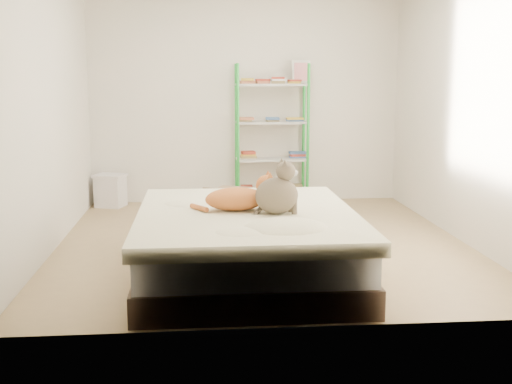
{
  "coord_description": "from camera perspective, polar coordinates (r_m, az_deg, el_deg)",
  "views": [
    {
      "loc": [
        -0.58,
        -5.86,
        1.54
      ],
      "look_at": [
        -0.12,
        -0.75,
        0.62
      ],
      "focal_mm": 45.0,
      "sensor_mm": 36.0,
      "label": 1
    }
  ],
  "objects": [
    {
      "name": "bed",
      "position": [
        4.99,
        -0.84,
        -4.66
      ],
      "size": [
        1.66,
        2.07,
        0.53
      ],
      "rotation": [
        0.0,
        0.0,
        -0.0
      ],
      "color": "#433225",
      "rests_on": "ground"
    },
    {
      "name": "white_bin",
      "position": [
        7.89,
        -12.81,
        0.15
      ],
      "size": [
        0.42,
        0.39,
        0.39
      ],
      "rotation": [
        0.0,
        0.0,
        -0.31
      ],
      "color": "white",
      "rests_on": "ground"
    },
    {
      "name": "shelf_unit",
      "position": [
        7.81,
        1.45,
        5.41
      ],
      "size": [
        0.91,
        0.36,
        1.74
      ],
      "color": "green",
      "rests_on": "ground"
    },
    {
      "name": "room",
      "position": [
        5.89,
        0.57,
        7.84
      ],
      "size": [
        3.81,
        4.21,
        2.61
      ],
      "color": "tan",
      "rests_on": "ground"
    },
    {
      "name": "cardboard_box",
      "position": [
        6.73,
        -1.58,
        -1.38
      ],
      "size": [
        0.67,
        0.7,
        0.44
      ],
      "rotation": [
        0.0,
        0.0,
        -0.47
      ],
      "color": "#8E7152",
      "rests_on": "ground"
    },
    {
      "name": "grey_cat",
      "position": [
        4.79,
        1.86,
        0.4
      ],
      "size": [
        0.39,
        0.34,
        0.4
      ],
      "primitive_type": null,
      "rotation": [
        0.0,
        0.0,
        1.73
      ],
      "color": "#826E55",
      "rests_on": "bed"
    },
    {
      "name": "orange_cat",
      "position": [
        4.92,
        -1.8,
        -0.35
      ],
      "size": [
        0.58,
        0.34,
        0.23
      ],
      "primitive_type": null,
      "rotation": [
        0.0,
        0.0,
        0.07
      ],
      "color": "orange",
      "rests_on": "bed"
    }
  ]
}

